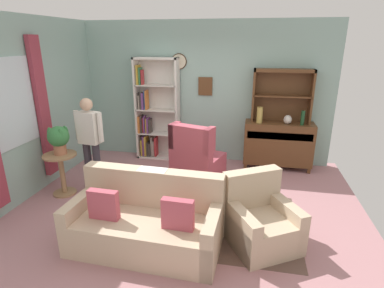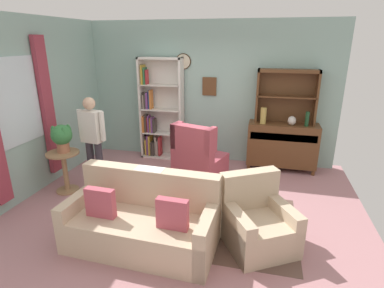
% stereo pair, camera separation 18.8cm
% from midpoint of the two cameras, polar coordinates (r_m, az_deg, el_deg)
% --- Properties ---
extents(ground_plane, '(5.40, 4.60, 0.02)m').
position_cam_midpoint_polar(ground_plane, '(4.83, -2.80, -11.55)').
color(ground_plane, '#B27A7F').
extents(wall_back, '(5.00, 0.09, 2.80)m').
position_cam_midpoint_polar(wall_back, '(6.34, 1.65, 9.48)').
color(wall_back, '#93B7AD').
rests_on(wall_back, ground_plane).
extents(wall_left, '(0.16, 4.20, 2.80)m').
position_cam_midpoint_polar(wall_left, '(5.45, -29.93, 5.42)').
color(wall_left, '#93B7AD').
rests_on(wall_left, ground_plane).
extents(area_rug, '(2.92, 1.75, 0.01)m').
position_cam_midpoint_polar(area_rug, '(4.53, -1.21, -13.54)').
color(area_rug, brown).
rests_on(area_rug, ground_plane).
extents(bookshelf, '(0.90, 0.30, 2.10)m').
position_cam_midpoint_polar(bookshelf, '(6.51, -7.90, 5.48)').
color(bookshelf, silver).
rests_on(bookshelf, ground_plane).
extents(sideboard, '(1.30, 0.45, 0.92)m').
position_cam_midpoint_polar(sideboard, '(6.22, 14.80, 0.17)').
color(sideboard, brown).
rests_on(sideboard, ground_plane).
extents(sideboard_hutch, '(1.10, 0.26, 1.00)m').
position_cam_midpoint_polar(sideboard_hutch, '(6.08, 15.57, 9.91)').
color(sideboard_hutch, brown).
rests_on(sideboard_hutch, sideboard).
extents(vase_tall, '(0.11, 0.11, 0.30)m').
position_cam_midpoint_polar(vase_tall, '(5.97, 11.54, 5.28)').
color(vase_tall, tan).
rests_on(vase_tall, sideboard).
extents(vase_round, '(0.15, 0.15, 0.17)m').
position_cam_midpoint_polar(vase_round, '(6.03, 16.45, 4.36)').
color(vase_round, beige).
rests_on(vase_round, sideboard).
extents(bottle_wine, '(0.07, 0.07, 0.27)m').
position_cam_midpoint_polar(bottle_wine, '(6.03, 18.97, 4.59)').
color(bottle_wine, '#194223').
rests_on(bottle_wine, sideboard).
extents(couch_floral, '(1.83, 0.92, 0.90)m').
position_cam_midpoint_polar(couch_floral, '(3.91, -9.84, -14.21)').
color(couch_floral, '#C6AD8E').
rests_on(couch_floral, ground_plane).
extents(armchair_floral, '(1.04, 1.05, 0.88)m').
position_cam_midpoint_polar(armchair_floral, '(3.98, 11.17, -14.02)').
color(armchair_floral, '#C6AD8E').
rests_on(armchair_floral, ground_plane).
extents(wingback_chair, '(0.99, 1.00, 1.05)m').
position_cam_midpoint_polar(wingback_chair, '(5.56, -0.20, -2.79)').
color(wingback_chair, '#B74C5B').
rests_on(wingback_chair, ground_plane).
extents(plant_stand, '(0.52, 0.52, 0.69)m').
position_cam_midpoint_polar(plant_stand, '(5.46, -23.91, -4.39)').
color(plant_stand, '#A87F56').
rests_on(plant_stand, ground_plane).
extents(potted_plant_large, '(0.33, 0.33, 0.46)m').
position_cam_midpoint_polar(potted_plant_large, '(5.31, -24.39, 1.04)').
color(potted_plant_large, '#AD6B4C').
rests_on(potted_plant_large, plant_stand).
extents(person_reading, '(0.53, 0.25, 1.56)m').
position_cam_midpoint_polar(person_reading, '(5.31, -19.35, 1.08)').
color(person_reading, '#38333D').
rests_on(person_reading, ground_plane).
extents(coffee_table, '(0.80, 0.50, 0.42)m').
position_cam_midpoint_polar(coffee_table, '(4.54, -4.36, -8.44)').
color(coffee_table, brown).
rests_on(coffee_table, ground_plane).
extents(book_stack, '(0.22, 0.15, 0.11)m').
position_cam_midpoint_polar(book_stack, '(4.52, -3.87, -6.75)').
color(book_stack, gray).
rests_on(book_stack, coffee_table).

